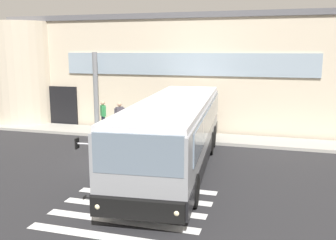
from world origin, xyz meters
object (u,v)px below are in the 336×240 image
object	(u,v)px
passenger_near_column	(103,114)
passenger_by_doorway	(120,115)
entry_support_column	(96,90)
bus_main_foreground	(175,135)
safety_bollard_yellow	(131,132)

from	to	relation	value
passenger_near_column	passenger_by_doorway	xyz separation A→B (m)	(1.07, -0.22, 0.03)
entry_support_column	bus_main_foreground	xyz separation A→B (m)	(6.17, -5.55, -0.96)
entry_support_column	passenger_near_column	world-z (taller)	entry_support_column
bus_main_foreground	passenger_near_column	xyz separation A→B (m)	(-5.37, 4.75, -0.25)
passenger_near_column	entry_support_column	bearing A→B (deg)	135.14
entry_support_column	passenger_near_column	size ratio (longest dim) A/B	2.56
entry_support_column	passenger_by_doorway	bearing A→B (deg)	-28.64
bus_main_foreground	safety_bollard_yellow	xyz separation A→B (m)	(-3.35, 3.75, -0.88)
passenger_near_column	safety_bollard_yellow	bearing A→B (deg)	-26.45
bus_main_foreground	passenger_by_doorway	xyz separation A→B (m)	(-4.30, 4.53, -0.22)
bus_main_foreground	passenger_near_column	size ratio (longest dim) A/B	6.68
passenger_near_column	bus_main_foreground	bearing A→B (deg)	-41.51
entry_support_column	bus_main_foreground	size ratio (longest dim) A/B	0.38
safety_bollard_yellow	bus_main_foreground	bearing A→B (deg)	-48.20
entry_support_column	passenger_by_doorway	distance (m)	2.43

